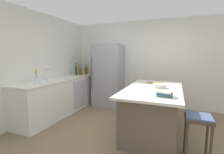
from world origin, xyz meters
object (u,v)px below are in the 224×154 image
soda_bottle (86,69)px  wine_bottle (76,70)px  refrigerator (109,75)px  bar_stool (198,124)px  sink_faucet (47,74)px  mixing_bowl (159,86)px  gin_bottle (83,70)px  flower_vase (36,79)px  vinegar_bottle (79,71)px  cookbook_stack (165,94)px  cutting_board (155,83)px  syrup_bottle (81,72)px  olive_oil_bottle (85,70)px  whiskey_bottle (86,71)px  kitchen_island (153,110)px

soda_bottle → wine_bottle: (-0.06, -0.48, 0.00)m
refrigerator → bar_stool: refrigerator is taller
sink_faucet → mixing_bowl: sink_faucet is taller
bar_stool → gin_bottle: bearing=147.6°
flower_vase → vinegar_bottle: 1.73m
wine_bottle → cookbook_stack: bearing=-30.2°
cookbook_stack → cutting_board: 1.26m
syrup_bottle → olive_oil_bottle: bearing=105.5°
olive_oil_bottle → flower_vase: bearing=-89.1°
whiskey_bottle → syrup_bottle: bearing=-96.2°
refrigerator → flower_vase: bearing=-115.4°
cutting_board → whiskey_bottle: bearing=161.9°
olive_oil_bottle → syrup_bottle: size_ratio=1.09×
refrigerator → flower_vase: size_ratio=6.15×
mixing_bowl → cutting_board: (-0.14, 0.52, -0.03)m
cutting_board → syrup_bottle: bearing=168.9°
gin_bottle → syrup_bottle: size_ratio=1.31×
cookbook_stack → whiskey_bottle: bearing=142.7°
kitchen_island → vinegar_bottle: bearing=155.0°
syrup_bottle → cutting_board: 2.37m
syrup_bottle → cookbook_stack: bearing=-32.6°
bar_stool → cookbook_stack: 0.62m
olive_oil_bottle → soda_bottle: (0.09, -0.08, 0.03)m
soda_bottle → cookbook_stack: (2.66, -2.07, -0.14)m
cookbook_stack → cutting_board: (-0.30, 1.22, -0.03)m
wine_bottle → vinegar_bottle: bearing=92.4°
cookbook_stack → cutting_board: cookbook_stack is taller
soda_bottle → mixing_bowl: 2.86m
cookbook_stack → mixing_bowl: size_ratio=0.90×
flower_vase → wine_bottle: 1.54m
refrigerator → bar_stool: size_ratio=2.69×
kitchen_island → soda_bottle: soda_bottle is taller
refrigerator → vinegar_bottle: bearing=-167.6°
whiskey_bottle → cutting_board: size_ratio=0.87×
bar_stool → whiskey_bottle: (-3.06, 2.09, 0.49)m
soda_bottle → cutting_board: (2.36, -0.85, -0.18)m
vinegar_bottle → mixing_bowl: size_ratio=1.15×
soda_bottle → mixing_bowl: soda_bottle is taller
olive_oil_bottle → wine_bottle: bearing=-87.3°
wine_bottle → bar_stool: bearing=-28.0°
gin_bottle → cutting_board: 2.44m
flower_vase → sink_faucet: bearing=92.5°
refrigerator → gin_bottle: bearing=-172.6°
olive_oil_bottle → whiskey_bottle: (0.16, -0.18, 0.01)m
vinegar_bottle → syrup_bottle: 0.15m
vinegar_bottle → olive_oil_bottle: bearing=92.9°
bar_stool → syrup_bottle: syrup_bottle is taller
olive_oil_bottle → wine_bottle: 0.57m
bar_stool → whiskey_bottle: whiskey_bottle is taller
cutting_board → cookbook_stack: bearing=-76.4°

